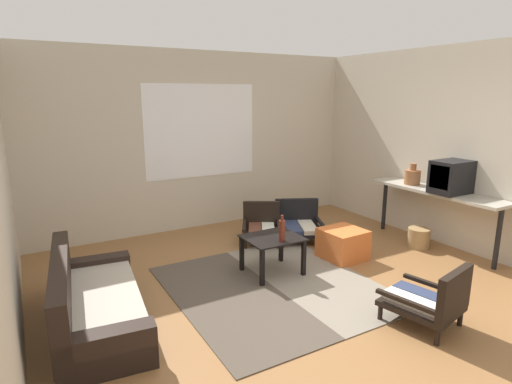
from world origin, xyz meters
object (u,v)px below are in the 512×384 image
Objects in this scene: crt_television at (452,177)px; clay_vase at (412,177)px; couch at (92,304)px; ottoman_orange at (343,244)px; armchair_corner at (299,223)px; armchair_by_window at (261,225)px; console_shelf at (436,195)px; armchair_striped_foreground at (431,300)px; wicker_basket at (419,238)px; glass_bottle at (282,230)px; coffee_table at (272,244)px.

crt_television reaches higher than clay_vase.
couch is 3.04m from ottoman_orange.
clay_vase is at bearing -28.27° from armchair_corner.
armchair_by_window is 1.22m from ottoman_orange.
couch reaches higher than ottoman_orange.
armchair_by_window is 2.42m from console_shelf.
armchair_by_window is 1.05× the size of armchair_striped_foreground.
armchair_corner is 2.79× the size of clay_vase.
armchair_by_window is at bearing 118.14° from ottoman_orange.
armchair_corner is at bearing -18.99° from armchair_by_window.
wicker_basket is at bearing -118.93° from clay_vase.
clay_vase reaches higher than couch.
couch is at bearing 149.77° from armchair_striped_foreground.
glass_bottle is (-0.96, -1.00, 0.34)m from armchair_corner.
couch is at bearing -175.64° from coffee_table.
coffee_table is 1.04m from ottoman_orange.
armchair_striped_foreground is 2.24m from crt_television.
armchair_striped_foreground is at bearing -138.30° from wicker_basket.
armchair_striped_foreground is 1.39× the size of crt_television.
glass_bottle is at bearing -173.77° from ottoman_orange.
coffee_table is 1.80m from armchair_striped_foreground.
glass_bottle is (-0.60, 1.52, 0.31)m from armchair_striped_foreground.
crt_television is at bearing -9.09° from glass_bottle.
couch is 5.95× the size of clay_vase.
console_shelf is at bearing -18.98° from wicker_basket.
couch is 2.03m from coffee_table.
console_shelf reaches higher than couch.
glass_bottle is 1.02× the size of wicker_basket.
couch is 4.44m from console_shelf.
wicker_basket is at bearing -1.66° from couch.
clay_vase is at bearing 5.73° from glass_bottle.
armchair_striped_foreground is 1.66m from glass_bottle.
console_shelf is at bearing -90.00° from clay_vase.
console_shelf is 6.31× the size of clay_vase.
console_shelf reaches higher than glass_bottle.
wicker_basket is at bearing -36.41° from armchair_by_window.
couch is 2.07m from glass_bottle.
coffee_table is at bearing -139.41° from armchair_corner.
armchair_corner is at bearing 140.34° from console_shelf.
wicker_basket is at bearing -7.14° from coffee_table.
armchair_corner is 2.79× the size of glass_bottle.
armchair_by_window is 0.40× the size of console_shelf.
armchair_by_window is 1.46× the size of crt_television.
ottoman_orange is (0.41, 1.63, -0.07)m from armchair_striped_foreground.
wicker_basket is (1.75, -1.29, -0.10)m from armchair_by_window.
crt_television is at bearing -12.85° from coffee_table.
armchair_striped_foreground is 2.40× the size of glass_bottle.
console_shelf is (1.78, 1.35, 0.46)m from armchair_striped_foreground.
couch is 3.58× the size of ottoman_orange.
ottoman_orange is 1.70× the size of wicker_basket.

